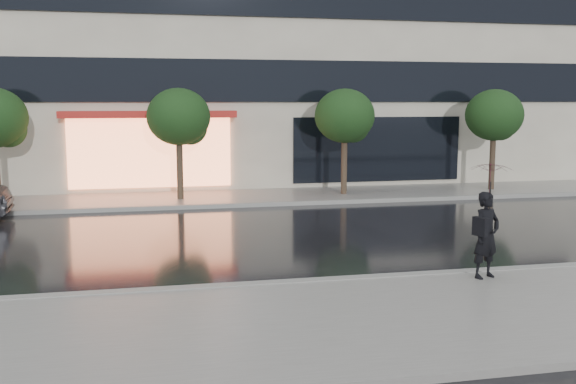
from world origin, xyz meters
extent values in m
plane|color=black|center=(0.00, 0.00, 0.00)|extent=(120.00, 120.00, 0.00)
cube|color=slate|center=(0.00, -3.25, 0.06)|extent=(60.00, 4.50, 0.12)
cube|color=slate|center=(0.00, 10.25, 0.06)|extent=(60.00, 3.50, 0.12)
cube|color=gray|center=(0.00, -1.00, 0.07)|extent=(60.00, 0.25, 0.14)
cube|color=gray|center=(0.00, 8.50, 0.07)|extent=(60.00, 0.25, 0.14)
cube|color=black|center=(0.00, 11.94, 4.30)|extent=(28.00, 0.12, 1.60)
cube|color=#FF8C59|center=(-4.00, 11.92, 1.60)|extent=(6.00, 0.10, 2.60)
cube|color=#AE1F1A|center=(-4.00, 11.59, 3.05)|extent=(6.40, 0.70, 0.25)
cube|color=black|center=(5.00, 11.94, 1.60)|extent=(7.00, 0.10, 2.60)
sphere|color=black|center=(-8.60, 10.20, 2.60)|extent=(1.20, 1.20, 1.20)
cylinder|color=#33261C|center=(-3.00, 10.00, 1.10)|extent=(0.22, 0.22, 2.20)
ellipsoid|color=black|center=(-3.00, 10.00, 3.00)|extent=(2.20, 2.20, 1.98)
sphere|color=black|center=(-2.60, 10.20, 2.60)|extent=(1.20, 1.20, 1.20)
cylinder|color=#33261C|center=(3.00, 10.00, 1.10)|extent=(0.22, 0.22, 2.20)
ellipsoid|color=black|center=(3.00, 10.00, 3.00)|extent=(2.20, 2.20, 1.98)
sphere|color=black|center=(3.40, 10.20, 2.60)|extent=(1.20, 1.20, 1.20)
cylinder|color=#33261C|center=(9.00, 10.00, 1.10)|extent=(0.22, 0.22, 2.20)
ellipsoid|color=black|center=(9.00, 10.00, 3.00)|extent=(2.20, 2.20, 1.98)
sphere|color=black|center=(9.40, 10.20, 2.60)|extent=(1.20, 1.20, 1.20)
imported|color=black|center=(2.40, -1.50, 0.97)|extent=(0.72, 0.59, 1.69)
imported|color=black|center=(2.46, -1.48, 2.02)|extent=(1.04, 1.05, 0.74)
cylinder|color=black|center=(2.46, -1.48, 1.59)|extent=(0.02, 0.02, 0.85)
cube|color=black|center=(2.19, -1.64, 1.17)|extent=(0.22, 0.34, 0.36)
camera|label=1|loc=(-3.90, -12.66, 3.57)|focal=40.00mm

